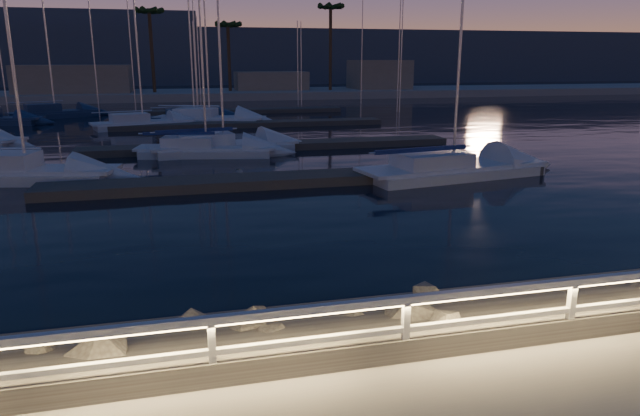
# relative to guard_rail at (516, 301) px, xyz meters

# --- Properties ---
(ground) EXTENTS (400.00, 400.00, 0.00)m
(ground) POSITION_rel_guard_rail_xyz_m (0.07, 0.00, -0.77)
(ground) COLOR gray
(ground) RESTS_ON ground
(harbor_water) EXTENTS (400.00, 440.00, 0.60)m
(harbor_water) POSITION_rel_guard_rail_xyz_m (0.07, 31.22, -1.74)
(harbor_water) COLOR black
(harbor_water) RESTS_ON ground
(guard_rail) EXTENTS (44.11, 0.12, 1.06)m
(guard_rail) POSITION_rel_guard_rail_xyz_m (0.00, 0.00, 0.00)
(guard_rail) COLOR silver
(guard_rail) RESTS_ON ground
(riprap) EXTENTS (30.21, 2.35, 1.29)m
(riprap) POSITION_rel_guard_rail_xyz_m (-1.91, 2.00, -1.10)
(riprap) COLOR slate
(riprap) RESTS_ON ground
(floating_docks) EXTENTS (22.00, 36.00, 0.40)m
(floating_docks) POSITION_rel_guard_rail_xyz_m (0.07, 32.50, -1.17)
(floating_docks) COLOR #4F4841
(floating_docks) RESTS_ON ground
(far_shore) EXTENTS (160.00, 14.00, 5.20)m
(far_shore) POSITION_rel_guard_rail_xyz_m (-0.06, 74.05, -0.48)
(far_shore) COLOR gray
(far_shore) RESTS_ON ground
(palm_left) EXTENTS (3.00, 3.00, 11.20)m
(palm_left) POSITION_rel_guard_rail_xyz_m (-7.93, 72.00, 9.36)
(palm_left) COLOR #4C3423
(palm_left) RESTS_ON ground
(palm_center) EXTENTS (3.00, 3.00, 9.70)m
(palm_center) POSITION_rel_guard_rail_xyz_m (2.07, 73.00, 8.01)
(palm_center) COLOR #4C3423
(palm_center) RESTS_ON ground
(palm_right) EXTENTS (3.00, 3.00, 12.20)m
(palm_right) POSITION_rel_guard_rail_xyz_m (16.07, 72.00, 10.26)
(palm_right) COLOR #4C3423
(palm_right) RESTS_ON ground
(distant_hills) EXTENTS (230.00, 37.50, 18.00)m
(distant_hills) POSITION_rel_guard_rail_xyz_m (-22.06, 133.69, 3.96)
(distant_hills) COLOR #364253
(distant_hills) RESTS_ON ground
(sailboat_a) EXTENTS (8.00, 3.97, 13.21)m
(sailboat_a) POSITION_rel_guard_rail_xyz_m (-11.97, 19.31, -0.91)
(sailboat_a) COLOR silver
(sailboat_a) RESTS_ON ground
(sailboat_c) EXTENTS (8.66, 3.90, 14.20)m
(sailboat_c) POSITION_rel_guard_rail_xyz_m (-2.97, 25.18, -0.94)
(sailboat_c) COLOR silver
(sailboat_c) RESTS_ON ground
(sailboat_g) EXTENTS (7.89, 3.70, 12.93)m
(sailboat_g) POSITION_rel_guard_rail_xyz_m (-3.96, 24.44, -0.96)
(sailboat_g) COLOR silver
(sailboat_g) RESTS_ON ground
(sailboat_h) EXTENTS (9.27, 4.07, 15.18)m
(sailboat_h) POSITION_rel_guard_rail_xyz_m (6.59, 15.71, -0.94)
(sailboat_h) COLOR silver
(sailboat_h) RESTS_ON ground
(sailboat_j) EXTENTS (7.97, 4.25, 13.09)m
(sailboat_j) POSITION_rel_guard_rail_xyz_m (-8.05, 38.88, -0.94)
(sailboat_j) COLOR silver
(sailboat_j) RESTS_ON ground
(sailboat_k) EXTENTS (9.34, 5.58, 15.36)m
(sailboat_k) POSITION_rel_guard_rail_xyz_m (-2.85, 41.00, -0.91)
(sailboat_k) COLOR silver
(sailboat_k) RESTS_ON ground
(sailboat_m) EXTENTS (8.10, 5.20, 13.54)m
(sailboat_m) POSITION_rel_guard_rail_xyz_m (-16.30, 49.49, -0.90)
(sailboat_m) COLOR #1A2D4E
(sailboat_m) RESTS_ON ground
(sailboat_n) EXTENTS (7.67, 3.18, 12.70)m
(sailboat_n) POSITION_rel_guard_rail_xyz_m (-4.01, 42.45, -0.95)
(sailboat_n) COLOR #1A2D4E
(sailboat_n) RESTS_ON ground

